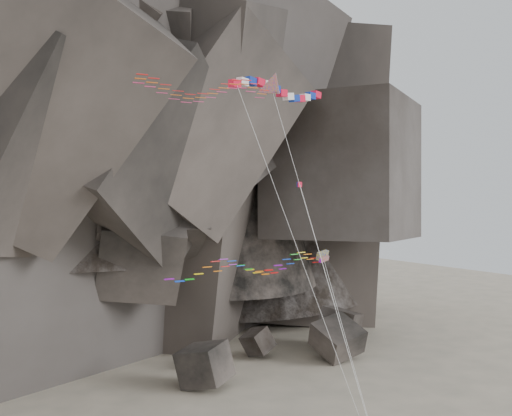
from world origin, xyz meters
TOP-DOWN VIEW (x-y plane):
  - headland at (0.00, 70.00)m, footprint 110.00×70.00m
  - boulder_field at (0.90, 32.76)m, footprint 75.26×15.25m
  - delta_kite at (-6.06, 1.98)m, footprint 16.66×7.04m
  - banner_kite at (1.93, 4.00)m, footprint 10.52×10.45m
  - parafoil_kite at (-2.10, 2.78)m, footprint 14.55×7.67m
  - pennant_kite at (3.22, 1.22)m, footprint 3.30×7.15m

SIDE VIEW (x-z plane):
  - boulder_field at x=0.90m, z-range -2.37..7.28m
  - parafoil_kite at x=-2.10m, z-range 9.64..27.42m
  - pennant_kite at x=3.22m, z-range 8.50..31.58m
  - delta_kite at x=-6.06m, z-range 15.35..46.30m
  - banner_kite at x=1.93m, z-range 16.02..46.70m
  - headland at x=0.00m, z-range 0.00..84.00m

